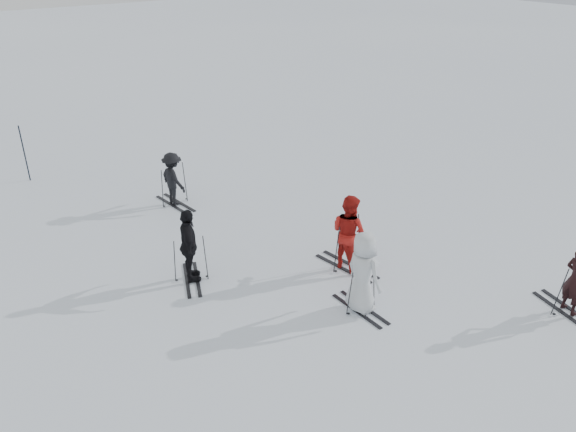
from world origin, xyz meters
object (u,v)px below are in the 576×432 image
at_px(skier_near_dark, 575,281).
at_px(skier_uphill_far, 173,180).
at_px(skier_uphill_left, 189,247).
at_px(piste_marker, 24,153).
at_px(skier_red, 349,233).
at_px(skier_grey, 363,273).

relative_size(skier_near_dark, skier_uphill_far, 0.98).
xyz_separation_m(skier_uphill_left, skier_uphill_far, (1.56, 3.98, -0.09)).
height_order(skier_near_dark, piste_marker, piste_marker).
relative_size(skier_red, piste_marker, 1.01).
bearing_deg(skier_uphill_far, skier_uphill_left, 153.07).
xyz_separation_m(skier_near_dark, piste_marker, (-7.27, 14.36, 0.15)).
bearing_deg(skier_grey, skier_red, -31.78).
height_order(skier_near_dark, skier_grey, skier_grey).
relative_size(skier_uphill_left, skier_uphill_far, 1.12).
xyz_separation_m(skier_near_dark, skier_grey, (-3.48, 2.68, 0.14)).
bearing_deg(piste_marker, skier_red, -65.23).
bearing_deg(skier_near_dark, piste_marker, 41.10).
xyz_separation_m(skier_red, skier_grey, (-0.92, -1.47, -0.02)).
xyz_separation_m(skier_near_dark, skier_red, (-2.56, 4.15, 0.16)).
distance_m(skier_grey, piste_marker, 12.27).
relative_size(skier_near_dark, skier_grey, 0.85).
height_order(skier_red, skier_uphill_left, skier_red).
bearing_deg(skier_red, skier_near_dark, -155.05).
bearing_deg(skier_grey, skier_uphill_left, 36.82).
xyz_separation_m(skier_red, skier_uphill_far, (-1.71, 5.70, -0.14)).
xyz_separation_m(skier_red, skier_uphill_left, (-3.27, 1.72, -0.05)).
bearing_deg(skier_uphill_far, piste_marker, 28.10).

